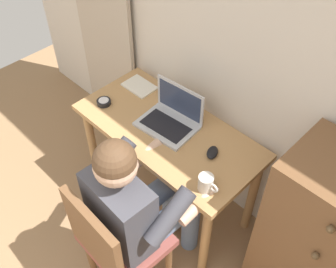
{
  "coord_description": "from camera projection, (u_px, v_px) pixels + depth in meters",
  "views": [
    {
      "loc": [
        0.63,
        0.67,
        2.39
      ],
      "look_at": [
        -0.44,
        1.75,
        0.83
      ],
      "focal_mm": 42.12,
      "sensor_mm": 36.0,
      "label": 1
    }
  ],
  "objects": [
    {
      "name": "wall_back",
      "position": [
        299.0,
        72.0,
        1.89
      ],
      "size": [
        4.8,
        0.05,
        2.5
      ],
      "primitive_type": "cube",
      "color": "beige",
      "rests_on": "ground_plane"
    },
    {
      "name": "curtain_panel",
      "position": [
        101.0,
        4.0,
        2.69
      ],
      "size": [
        0.58,
        0.03,
        2.17
      ],
      "primitive_type": "cube",
      "color": "#BCAD99",
      "rests_on": "ground_plane"
    },
    {
      "name": "desk",
      "position": [
        168.0,
        142.0,
        2.43
      ],
      "size": [
        1.16,
        0.57,
        0.73
      ],
      "color": "tan",
      "rests_on": "ground_plane"
    },
    {
      "name": "dresser",
      "position": [
        326.0,
        248.0,
        2.0
      ],
      "size": [
        0.63,
        0.45,
        1.12
      ],
      "color": "brown",
      "rests_on": "ground_plane"
    },
    {
      "name": "chair",
      "position": [
        115.0,
        242.0,
        2.09
      ],
      "size": [
        0.44,
        0.42,
        0.89
      ],
      "color": "brown",
      "rests_on": "ground_plane"
    },
    {
      "name": "person_seated",
      "position": [
        140.0,
        203.0,
        2.04
      ],
      "size": [
        0.54,
        0.6,
        1.21
      ],
      "color": "#6B84AD",
      "rests_on": "ground_plane"
    },
    {
      "name": "laptop",
      "position": [
        171.0,
        117.0,
        2.34
      ],
      "size": [
        0.36,
        0.28,
        0.24
      ],
      "color": "#B7BABF",
      "rests_on": "desk"
    },
    {
      "name": "computer_mouse",
      "position": [
        212.0,
        152.0,
        2.19
      ],
      "size": [
        0.1,
        0.12,
        0.03
      ],
      "primitive_type": "ellipsoid",
      "rotation": [
        0.0,
        0.0,
        0.43
      ],
      "color": "black",
      "rests_on": "desk"
    },
    {
      "name": "desk_clock",
      "position": [
        104.0,
        102.0,
        2.49
      ],
      "size": [
        0.09,
        0.09,
        0.03
      ],
      "color": "black",
      "rests_on": "desk"
    },
    {
      "name": "notebook_pad",
      "position": [
        139.0,
        86.0,
        2.62
      ],
      "size": [
        0.21,
        0.15,
        0.01
      ],
      "primitive_type": "cube",
      "rotation": [
        0.0,
        0.0,
        0.01
      ],
      "color": "silver",
      "rests_on": "desk"
    },
    {
      "name": "coffee_mug",
      "position": [
        206.0,
        183.0,
        2.01
      ],
      "size": [
        0.12,
        0.08,
        0.09
      ],
      "color": "silver",
      "rests_on": "desk"
    }
  ]
}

